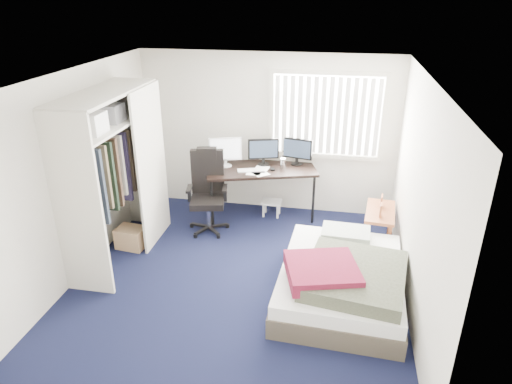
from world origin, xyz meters
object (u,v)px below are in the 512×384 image
Objects in this scene: desk at (261,166)px; nightstand at (380,215)px; office_chair at (208,199)px; bed at (342,279)px.

desk is 1.92m from nightstand.
nightstand is (2.49, -0.03, -0.01)m from office_chair.
nightstand is at bearing -18.40° from desk.
desk is at bearing 39.29° from office_chair.
office_chair is 1.53× the size of nightstand.
office_chair is at bearing -140.71° from desk.
bed is (1.30, -1.96, -0.57)m from desk.
desk reaches higher than nightstand.
nightstand is at bearing -0.62° from office_chair.
desk is at bearing 161.60° from nightstand.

